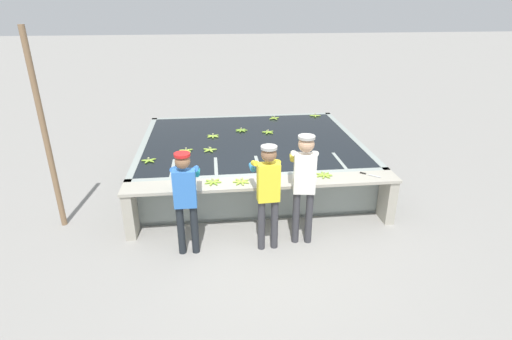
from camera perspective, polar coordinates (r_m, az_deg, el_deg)
name	(u,v)px	position (r m, az deg, el deg)	size (l,w,h in m)	color
ground_plane	(265,233)	(6.60, 1.27, -9.02)	(80.00, 80.00, 0.00)	gray
wash_tank	(251,158)	(8.46, -0.79, 1.66)	(4.46, 3.74, 0.83)	gray
work_ledge	(263,195)	(6.50, 1.05, -3.53)	(4.46, 0.45, 0.83)	#A8A393
worker_0	(185,194)	(5.78, -10.07, -3.39)	(0.41, 0.71, 1.60)	#1E2328
worker_1	(268,188)	(5.79, 1.73, -2.53)	(0.43, 0.73, 1.66)	#38383D
worker_2	(304,179)	(5.95, 6.91, -1.22)	(0.47, 0.75, 1.75)	#38383D
banana_bunch_floating_0	(213,136)	(8.53, -6.17, 4.84)	(0.26, 0.28, 0.08)	#9EC642
banana_bunch_floating_1	(241,130)	(8.88, -2.11, 5.69)	(0.28, 0.28, 0.08)	#75A333
banana_bunch_floating_2	(274,118)	(9.81, 2.62, 7.40)	(0.27, 0.27, 0.08)	#93BC3D
banana_bunch_floating_3	(149,160)	(7.44, -15.06, 1.33)	(0.27, 0.28, 0.08)	#8CB738
banana_bunch_floating_4	(268,132)	(8.75, 1.74, 5.43)	(0.27, 0.27, 0.08)	#8CB738
banana_bunch_floating_5	(210,150)	(7.75, -6.64, 2.88)	(0.27, 0.28, 0.08)	#9EC642
banana_bunch_floating_6	(186,150)	(7.78, -9.95, 2.76)	(0.28, 0.27, 0.08)	#93BC3D
banana_bunch_floating_7	(315,116)	(10.13, 8.44, 7.70)	(0.28, 0.28, 0.08)	#93BC3D
banana_bunch_ledge_0	(241,182)	(6.35, -2.13, -1.66)	(0.28, 0.28, 0.08)	#9EC642
banana_bunch_ledge_1	(324,175)	(6.67, 9.71, -0.71)	(0.28, 0.28, 0.08)	#8CB738
banana_bunch_ledge_2	(213,182)	(6.37, -6.17, -1.69)	(0.28, 0.28, 0.08)	#8CB738
knife_0	(367,174)	(6.89, 15.58, -0.57)	(0.29, 0.25, 0.02)	silver
support_post_left	(45,134)	(6.97, -27.91, 4.51)	(0.09, 0.09, 3.20)	#846647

